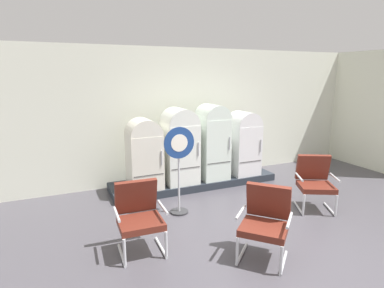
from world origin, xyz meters
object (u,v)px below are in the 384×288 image
refrigerator_2 (212,139)px  refrigerator_3 (244,141)px  refrigerator_1 (180,144)px  sign_stand (179,168)px  refrigerator_0 (144,152)px  armchair_right (315,180)px  armchair_center (265,219)px  armchair_left (139,214)px

refrigerator_2 → refrigerator_3: size_ratio=1.13×
refrigerator_1 → sign_stand: (-0.46, -1.12, -0.16)m
refrigerator_0 → armchair_right: refrigerator_0 is taller
refrigerator_1 → armchair_center: size_ratio=1.62×
refrigerator_2 → refrigerator_0: bearing=-178.8°
refrigerator_0 → refrigerator_1: refrigerator_1 is taller
sign_stand → refrigerator_3: bearing=28.7°
refrigerator_0 → sign_stand: (0.31, -1.09, -0.07)m
refrigerator_2 → sign_stand: refrigerator_2 is taller
refrigerator_0 → refrigerator_3: (2.32, 0.01, 0.02)m
refrigerator_2 → refrigerator_3: refrigerator_2 is taller
sign_stand → refrigerator_0: bearing=106.1°
armchair_left → armchair_center: 1.70m
refrigerator_0 → sign_stand: bearing=-73.9°
refrigerator_3 → armchair_right: (0.31, -1.88, -0.38)m
armchair_center → sign_stand: sign_stand is taller
refrigerator_1 → armchair_center: bearing=-88.4°
refrigerator_3 → armchair_center: 3.20m
refrigerator_2 → armchair_center: 2.96m
refrigerator_3 → armchair_left: bearing=-146.1°
refrigerator_3 → sign_stand: 2.29m
refrigerator_0 → sign_stand: refrigerator_0 is taller
refrigerator_0 → armchair_center: (0.85, -2.81, -0.36)m
refrigerator_2 → sign_stand: (-1.22, -1.12, -0.19)m
refrigerator_3 → armchair_right: refrigerator_3 is taller
refrigerator_1 → armchair_right: refrigerator_1 is taller
refrigerator_1 → armchair_center: refrigerator_1 is taller
armchair_left → armchair_right: (3.26, 0.10, 0.00)m
armchair_left → sign_stand: (0.94, 0.88, 0.29)m
refrigerator_0 → refrigerator_3: bearing=0.3°
armchair_center → sign_stand: 1.83m
refrigerator_2 → sign_stand: 1.66m
refrigerator_0 → refrigerator_1: 0.78m
armchair_left → armchair_right: bearing=1.8°
refrigerator_0 → refrigerator_1: bearing=2.8°
armchair_right → armchair_center: same height
refrigerator_2 → sign_stand: bearing=-137.4°
refrigerator_2 → armchair_left: 2.98m
refrigerator_0 → armchair_left: refrigerator_0 is taller
refrigerator_1 → refrigerator_3: bearing=-1.0°
armchair_right → armchair_center: (-1.78, -0.94, 0.00)m
sign_stand → refrigerator_1: bearing=67.9°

